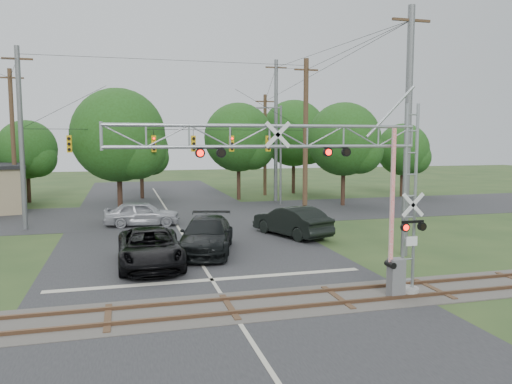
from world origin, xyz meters
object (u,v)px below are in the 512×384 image
object	(u,v)px
sedan_silver	(142,213)
streetlight	(279,150)
traffic_signal_span	(187,140)
crossing_gantry	(328,179)
car_dark	(206,235)
pickup_black	(150,247)

from	to	relation	value
sedan_silver	streetlight	bearing A→B (deg)	-51.47
streetlight	sedan_silver	bearing A→B (deg)	-146.14
traffic_signal_span	streetlight	bearing A→B (deg)	40.37
crossing_gantry	sedan_silver	xyz separation A→B (m)	(-5.61, 17.87, -3.55)
car_dark	streetlight	world-z (taller)	streetlight
streetlight	traffic_signal_span	bearing A→B (deg)	-139.63
traffic_signal_span	pickup_black	world-z (taller)	traffic_signal_span
crossing_gantry	streetlight	size ratio (longest dim) A/B	1.29
streetlight	crossing_gantry	bearing A→B (deg)	-104.06
pickup_black	crossing_gantry	bearing A→B (deg)	-50.84
pickup_black	streetlight	xyz separation A→B (m)	(12.19, 19.08, 4.00)
traffic_signal_span	pickup_black	xyz separation A→B (m)	(-3.20, -11.43, -4.85)
car_dark	sedan_silver	bearing A→B (deg)	122.90
sedan_silver	car_dark	bearing A→B (deg)	-157.59
traffic_signal_span	streetlight	xyz separation A→B (m)	(9.00, 7.65, -0.85)
pickup_black	sedan_silver	world-z (taller)	pickup_black
car_dark	sedan_silver	distance (m)	9.36
traffic_signal_span	sedan_silver	bearing A→B (deg)	-171.20
crossing_gantry	pickup_black	size ratio (longest dim) A/B	1.83
traffic_signal_span	car_dark	bearing A→B (deg)	-91.68
crossing_gantry	car_dark	distance (m)	10.00
crossing_gantry	car_dark	xyz separation A→B (m)	(-2.76, 8.96, -3.49)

